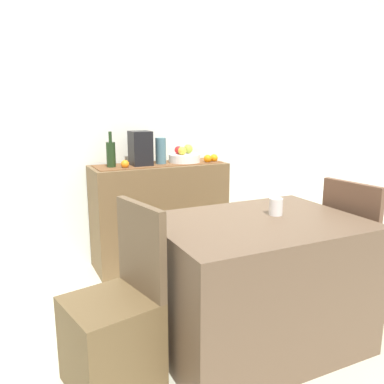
% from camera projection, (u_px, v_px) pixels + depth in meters
% --- Properties ---
extents(ground_plane, '(6.40, 6.40, 0.02)m').
position_uv_depth(ground_plane, '(220.00, 308.00, 2.74)').
color(ground_plane, beige).
rests_on(ground_plane, ground).
extents(room_wall_rear, '(6.40, 0.06, 2.70)m').
position_uv_depth(room_wall_rear, '(156.00, 105.00, 3.48)').
color(room_wall_rear, silver).
rests_on(room_wall_rear, ground).
extents(sideboard_console, '(1.12, 0.42, 0.87)m').
position_uv_depth(sideboard_console, '(160.00, 215.00, 3.42)').
color(sideboard_console, brown).
rests_on(sideboard_console, ground).
extents(table_runner, '(1.06, 0.32, 0.01)m').
position_uv_depth(table_runner, '(159.00, 164.00, 3.32)').
color(table_runner, brown).
rests_on(table_runner, sideboard_console).
extents(fruit_bowl, '(0.27, 0.27, 0.07)m').
position_uv_depth(fruit_bowl, '(184.00, 158.00, 3.41)').
color(fruit_bowl, silver).
rests_on(fruit_bowl, table_runner).
extents(apple_center, '(0.07, 0.07, 0.07)m').
position_uv_depth(apple_center, '(178.00, 150.00, 3.41)').
color(apple_center, red).
rests_on(apple_center, fruit_bowl).
extents(apple_upper, '(0.08, 0.08, 0.08)m').
position_uv_depth(apple_upper, '(188.00, 149.00, 3.45)').
color(apple_upper, '#94A636').
rests_on(apple_upper, fruit_bowl).
extents(apple_rear, '(0.07, 0.07, 0.07)m').
position_uv_depth(apple_rear, '(182.00, 151.00, 3.34)').
color(apple_rear, gold).
rests_on(apple_rear, fruit_bowl).
extents(wine_bottle, '(0.07, 0.07, 0.28)m').
position_uv_depth(wine_bottle, '(111.00, 154.00, 3.13)').
color(wine_bottle, '#1F3519').
rests_on(wine_bottle, sideboard_console).
extents(coffee_maker, '(0.16, 0.18, 0.28)m').
position_uv_depth(coffee_maker, '(140.00, 149.00, 3.23)').
color(coffee_maker, black).
rests_on(coffee_maker, sideboard_console).
extents(ceramic_vase, '(0.09, 0.09, 0.22)m').
position_uv_depth(ceramic_vase, '(161.00, 151.00, 3.31)').
color(ceramic_vase, slate).
rests_on(ceramic_vase, sideboard_console).
extents(orange_loose_end, '(0.07, 0.07, 0.07)m').
position_uv_depth(orange_loose_end, '(208.00, 159.00, 3.41)').
color(orange_loose_end, orange).
rests_on(orange_loose_end, sideboard_console).
extents(orange_loose_near_bowl, '(0.07, 0.07, 0.07)m').
position_uv_depth(orange_loose_near_bowl, '(125.00, 164.00, 3.13)').
color(orange_loose_near_bowl, orange).
rests_on(orange_loose_near_bowl, sideboard_console).
extents(orange_loose_far, '(0.07, 0.07, 0.07)m').
position_uv_depth(orange_loose_far, '(214.00, 158.00, 3.46)').
color(orange_loose_far, orange).
rests_on(orange_loose_far, sideboard_console).
extents(dining_table, '(1.12, 0.82, 0.74)m').
position_uv_depth(dining_table, '(256.00, 283.00, 2.27)').
color(dining_table, brown).
rests_on(dining_table, ground).
extents(coffee_cup, '(0.08, 0.08, 0.10)m').
position_uv_depth(coffee_cup, '(276.00, 207.00, 2.28)').
color(coffee_cup, silver).
rests_on(coffee_cup, dining_table).
extents(chair_near_window, '(0.48, 0.48, 0.90)m').
position_uv_depth(chair_near_window, '(114.00, 334.00, 1.95)').
color(chair_near_window, brown).
rests_on(chair_near_window, ground).
extents(chair_by_corner, '(0.45, 0.45, 0.90)m').
position_uv_depth(chair_by_corner, '(360.00, 274.00, 2.63)').
color(chair_by_corner, brown).
rests_on(chair_by_corner, ground).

